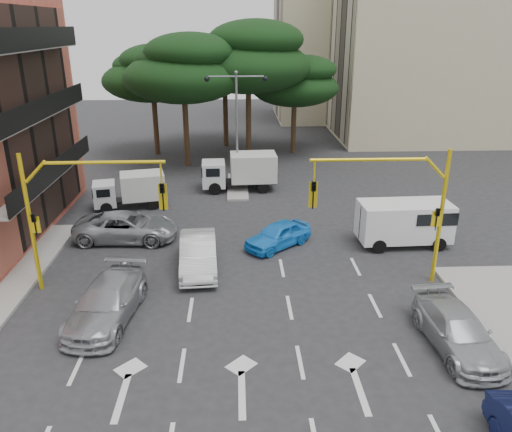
{
  "coord_description": "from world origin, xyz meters",
  "views": [
    {
      "loc": [
        -0.07,
        -17.44,
        10.73
      ],
      "look_at": [
        0.89,
        6.2,
        1.6
      ],
      "focal_mm": 35.0,
      "sensor_mm": 36.0,
      "label": 1
    }
  ],
  "objects_px": {
    "car_silver_wagon": "(107,302)",
    "car_silver_parked": "(458,331)",
    "signal_mast_right": "(401,199)",
    "box_truck_b": "(240,172)",
    "box_truck_a": "(130,191)",
    "street_lamp_center": "(237,109)",
    "car_white_hatch": "(198,254)",
    "car_silver_cross_a": "(127,227)",
    "signal_mast_left": "(72,204)",
    "car_blue_compact": "(278,235)",
    "van_white": "(404,223)"
  },
  "relations": [
    {
      "from": "car_silver_wagon",
      "to": "car_silver_parked",
      "type": "relative_size",
      "value": 1.1
    },
    {
      "from": "signal_mast_right",
      "to": "car_silver_wagon",
      "type": "relative_size",
      "value": 1.17
    },
    {
      "from": "box_truck_b",
      "to": "box_truck_a",
      "type": "bearing_deg",
      "value": 112.96
    },
    {
      "from": "street_lamp_center",
      "to": "car_white_hatch",
      "type": "bearing_deg",
      "value": -98.71
    },
    {
      "from": "box_truck_b",
      "to": "street_lamp_center",
      "type": "bearing_deg",
      "value": 15.81
    },
    {
      "from": "car_silver_cross_a",
      "to": "car_silver_parked",
      "type": "relative_size",
      "value": 1.15
    },
    {
      "from": "signal_mast_left",
      "to": "box_truck_a",
      "type": "relative_size",
      "value": 1.38
    },
    {
      "from": "signal_mast_right",
      "to": "box_truck_b",
      "type": "bearing_deg",
      "value": 116.17
    },
    {
      "from": "box_truck_a",
      "to": "car_silver_cross_a",
      "type": "bearing_deg",
      "value": 175.84
    },
    {
      "from": "car_silver_cross_a",
      "to": "street_lamp_center",
      "type": "bearing_deg",
      "value": -30.83
    },
    {
      "from": "signal_mast_right",
      "to": "car_silver_wagon",
      "type": "distance_m",
      "value": 12.59
    },
    {
      "from": "street_lamp_center",
      "to": "box_truck_a",
      "type": "bearing_deg",
      "value": -150.49
    },
    {
      "from": "signal_mast_right",
      "to": "car_white_hatch",
      "type": "xyz_separation_m",
      "value": [
        -8.7,
        1.61,
        -3.11
      ]
    },
    {
      "from": "car_white_hatch",
      "to": "box_truck_a",
      "type": "bearing_deg",
      "value": 115.01
    },
    {
      "from": "signal_mast_left",
      "to": "car_silver_wagon",
      "type": "xyz_separation_m",
      "value": [
        1.68,
        -2.51,
        -3.14
      ]
    },
    {
      "from": "car_silver_parked",
      "to": "street_lamp_center",
      "type": "bearing_deg",
      "value": 108.1
    },
    {
      "from": "car_white_hatch",
      "to": "car_silver_parked",
      "type": "distance_m",
      "value": 11.51
    },
    {
      "from": "car_blue_compact",
      "to": "box_truck_a",
      "type": "xyz_separation_m",
      "value": [
        -8.69,
        6.26,
        0.43
      ]
    },
    {
      "from": "car_silver_parked",
      "to": "box_truck_a",
      "type": "distance_m",
      "value": 20.8
    },
    {
      "from": "car_blue_compact",
      "to": "car_silver_parked",
      "type": "height_order",
      "value": "car_silver_parked"
    },
    {
      "from": "signal_mast_right",
      "to": "box_truck_b",
      "type": "relative_size",
      "value": 1.17
    },
    {
      "from": "car_silver_wagon",
      "to": "van_white",
      "type": "relative_size",
      "value": 1.11
    },
    {
      "from": "signal_mast_right",
      "to": "street_lamp_center",
      "type": "xyz_separation_m",
      "value": [
        -6.8,
        14.01,
        1.54
      ]
    },
    {
      "from": "car_silver_wagon",
      "to": "box_truck_a",
      "type": "bearing_deg",
      "value": 104.28
    },
    {
      "from": "signal_mast_right",
      "to": "box_truck_b",
      "type": "xyz_separation_m",
      "value": [
        -6.64,
        13.51,
        -2.62
      ]
    },
    {
      "from": "street_lamp_center",
      "to": "car_blue_compact",
      "type": "relative_size",
      "value": 2.04
    },
    {
      "from": "car_silver_parked",
      "to": "box_truck_b",
      "type": "relative_size",
      "value": 0.91
    },
    {
      "from": "signal_mast_right",
      "to": "box_truck_b",
      "type": "height_order",
      "value": "signal_mast_right"
    },
    {
      "from": "box_truck_a",
      "to": "car_silver_parked",
      "type": "bearing_deg",
      "value": -149.45
    },
    {
      "from": "car_white_hatch",
      "to": "signal_mast_left",
      "type": "bearing_deg",
      "value": -165.82
    },
    {
      "from": "car_white_hatch",
      "to": "car_silver_wagon",
      "type": "xyz_separation_m",
      "value": [
        -3.22,
        -4.12,
        -0.03
      ]
    },
    {
      "from": "street_lamp_center",
      "to": "car_silver_cross_a",
      "type": "xyz_separation_m",
      "value": [
        -5.9,
        -8.88,
        -4.68
      ]
    },
    {
      "from": "car_blue_compact",
      "to": "box_truck_a",
      "type": "bearing_deg",
      "value": -165.79
    },
    {
      "from": "street_lamp_center",
      "to": "car_silver_parked",
      "type": "relative_size",
      "value": 1.67
    },
    {
      "from": "signal_mast_right",
      "to": "car_silver_wagon",
      "type": "xyz_separation_m",
      "value": [
        -11.93,
        -2.51,
        -3.14
      ]
    },
    {
      "from": "signal_mast_right",
      "to": "car_white_hatch",
      "type": "bearing_deg",
      "value": 169.53
    },
    {
      "from": "signal_mast_right",
      "to": "signal_mast_left",
      "type": "height_order",
      "value": "same"
    },
    {
      "from": "box_truck_b",
      "to": "car_blue_compact",
      "type": "bearing_deg",
      "value": -171.66
    },
    {
      "from": "box_truck_a",
      "to": "signal_mast_left",
      "type": "bearing_deg",
      "value": 166.48
    },
    {
      "from": "car_white_hatch",
      "to": "car_silver_cross_a",
      "type": "bearing_deg",
      "value": 134.7
    },
    {
      "from": "signal_mast_left",
      "to": "car_silver_parked",
      "type": "bearing_deg",
      "value": -18.74
    },
    {
      "from": "box_truck_a",
      "to": "signal_mast_right",
      "type": "bearing_deg",
      "value": -140.0
    },
    {
      "from": "car_silver_wagon",
      "to": "box_truck_b",
      "type": "height_order",
      "value": "box_truck_b"
    },
    {
      "from": "car_blue_compact",
      "to": "van_white",
      "type": "relative_size",
      "value": 0.82
    },
    {
      "from": "street_lamp_center",
      "to": "car_white_hatch",
      "type": "relative_size",
      "value": 1.65
    },
    {
      "from": "street_lamp_center",
      "to": "car_silver_parked",
      "type": "bearing_deg",
      "value": -68.09
    },
    {
      "from": "signal_mast_right",
      "to": "car_blue_compact",
      "type": "xyz_separation_m",
      "value": [
        -4.79,
        3.97,
        -3.24
      ]
    },
    {
      "from": "signal_mast_left",
      "to": "box_truck_b",
      "type": "height_order",
      "value": "signal_mast_left"
    },
    {
      "from": "car_blue_compact",
      "to": "signal_mast_left",
      "type": "bearing_deg",
      "value": -105.81
    },
    {
      "from": "box_truck_b",
      "to": "car_white_hatch",
      "type": "bearing_deg",
      "value": 167.51
    }
  ]
}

